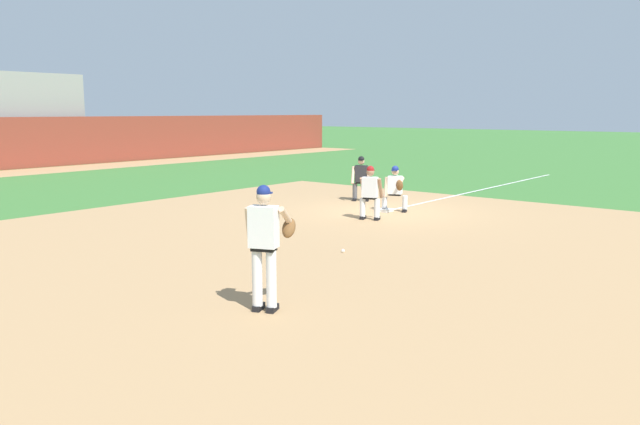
% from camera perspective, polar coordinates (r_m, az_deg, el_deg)
% --- Properties ---
extents(ground_plane, '(160.00, 160.00, 0.00)m').
position_cam_1_polar(ground_plane, '(18.23, 5.93, 0.08)').
color(ground_plane, '#3D7533').
extents(infield_dirt_patch, '(18.00, 18.00, 0.01)m').
position_cam_1_polar(infield_dirt_patch, '(13.64, 2.26, -2.97)').
color(infield_dirt_patch, tan).
rests_on(infield_dirt_patch, ground).
extents(warning_track_strip, '(48.00, 3.20, 0.01)m').
position_cam_1_polar(warning_track_strip, '(33.55, -24.01, 3.52)').
color(warning_track_strip, tan).
rests_on(warning_track_strip, ground).
extents(foul_line_stripe, '(13.69, 0.10, 0.00)m').
position_cam_1_polar(foul_line_stripe, '(24.20, 14.87, 2.10)').
color(foul_line_stripe, white).
rests_on(foul_line_stripe, ground).
extents(first_base_bag, '(0.38, 0.38, 0.09)m').
position_cam_1_polar(first_base_bag, '(18.22, 5.93, 0.22)').
color(first_base_bag, white).
rests_on(first_base_bag, ground).
extents(baseball, '(0.07, 0.07, 0.07)m').
position_cam_1_polar(baseball, '(12.92, 2.12, -3.52)').
color(baseball, white).
rests_on(baseball, ground).
extents(pitcher, '(0.82, 0.60, 1.86)m').
position_cam_1_polar(pitcher, '(9.00, -4.98, -2.53)').
color(pitcher, black).
rests_on(pitcher, ground).
extents(first_baseman, '(0.85, 0.96, 1.34)m').
position_cam_1_polar(first_baseman, '(18.12, 6.89, 2.34)').
color(first_baseman, black).
rests_on(first_baseman, ground).
extents(baserunner, '(0.56, 0.66, 1.46)m').
position_cam_1_polar(baserunner, '(16.70, 4.60, 2.00)').
color(baserunner, black).
rests_on(baserunner, ground).
extents(umpire, '(0.61, 0.67, 1.46)m').
position_cam_1_polar(umpire, '(20.24, 3.78, 3.28)').
color(umpire, black).
rests_on(umpire, ground).
extents(outfield_wall, '(48.00, 0.50, 2.60)m').
position_cam_1_polar(outfield_wall, '(35.26, -25.63, 5.76)').
color(outfield_wall, brown).
rests_on(outfield_wall, ground).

